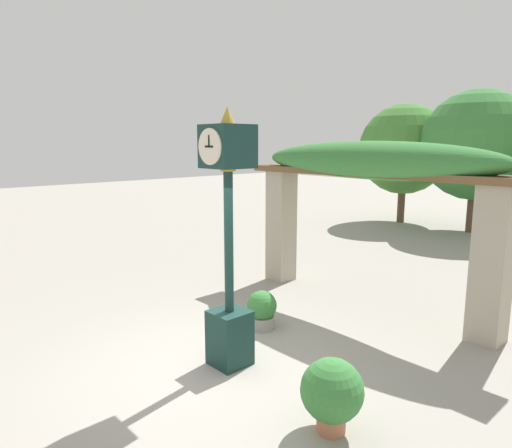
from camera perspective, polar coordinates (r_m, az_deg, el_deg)
The scene contains 5 objects.
ground_plane at distance 6.70m, azimuth -5.52°, elevation -17.32°, with size 60.00×60.00×0.00m, color gray.
pedestal_clock at distance 6.17m, azimuth -3.42°, elevation -2.53°, with size 0.56×0.61×3.54m.
pergola at distance 8.69m, azimuth 13.98°, elevation 5.36°, with size 5.60×1.10×3.12m.
potted_plant_near_left at distance 7.75m, azimuth 0.73°, elevation -10.64°, with size 0.50×0.50×0.66m.
potted_plant_near_right at distance 5.25m, azimuth 9.47°, elevation -20.03°, with size 0.68×0.68×0.82m.
Camera 1 is at (4.77, -3.55, 3.08)m, focal length 32.00 mm.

